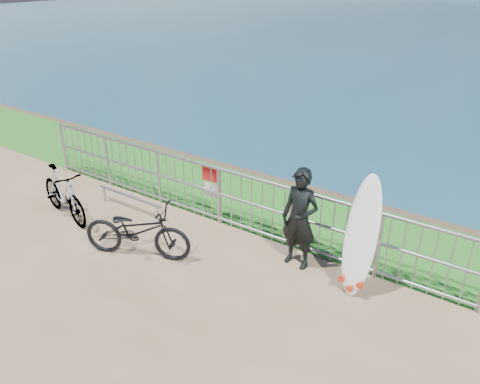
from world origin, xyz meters
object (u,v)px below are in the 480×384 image
Objects in this scene: bicycle_near at (137,231)px; bicycle_far at (63,194)px; surfboard at (360,241)px; surfer at (300,219)px.

bicycle_near is 1.08× the size of bicycle_far.
surfboard is 3.52m from bicycle_near.
surfer is 1.03m from surfboard.
bicycle_far is (-4.37, -1.12, -0.32)m from surfer.
bicycle_near is (-3.30, -1.15, -0.37)m from surfboard.
bicycle_near is 2.10m from bicycle_far.
surfer is 0.90× the size of surfboard.
surfer reaches higher than bicycle_near.
surfer is 0.99× the size of bicycle_far.
surfboard reaches higher than bicycle_near.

